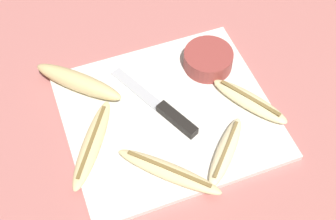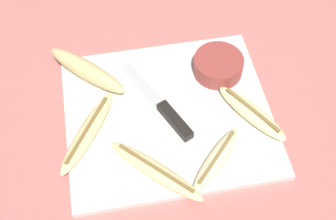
{
  "view_description": "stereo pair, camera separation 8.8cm",
  "coord_description": "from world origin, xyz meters",
  "px_view_note": "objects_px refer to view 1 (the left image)",
  "views": [
    {
      "loc": [
        -0.18,
        -0.47,
        0.74
      ],
      "look_at": [
        0.0,
        0.0,
        0.02
      ],
      "focal_mm": 50.0,
      "sensor_mm": 36.0,
      "label": 1
    },
    {
      "loc": [
        -0.09,
        -0.5,
        0.74
      ],
      "look_at": [
        0.0,
        0.0,
        0.02
      ],
      "focal_mm": 50.0,
      "sensor_mm": 36.0,
      "label": 2
    }
  ],
  "objects_px": {
    "banana_spotted_left": "(78,82)",
    "knife": "(168,113)",
    "banana_mellow_near": "(92,144)",
    "prep_bowl": "(208,59)",
    "banana_ripe_center": "(169,172)",
    "banana_soft_right": "(250,101)",
    "banana_cream_curved": "(225,151)"
  },
  "relations": [
    {
      "from": "banana_spotted_left",
      "to": "knife",
      "type": "bearing_deg",
      "value": -41.36
    },
    {
      "from": "banana_mellow_near",
      "to": "prep_bowl",
      "type": "distance_m",
      "value": 0.29
    },
    {
      "from": "knife",
      "to": "banana_spotted_left",
      "type": "relative_size",
      "value": 1.29
    },
    {
      "from": "banana_ripe_center",
      "to": "banana_mellow_near",
      "type": "bearing_deg",
      "value": 137.28
    },
    {
      "from": "banana_soft_right",
      "to": "prep_bowl",
      "type": "height_order",
      "value": "prep_bowl"
    },
    {
      "from": "banana_soft_right",
      "to": "banana_mellow_near",
      "type": "distance_m",
      "value": 0.31
    },
    {
      "from": "banana_mellow_near",
      "to": "banana_cream_curved",
      "type": "bearing_deg",
      "value": -24.34
    },
    {
      "from": "knife",
      "to": "prep_bowl",
      "type": "bearing_deg",
      "value": 11.85
    },
    {
      "from": "banana_cream_curved",
      "to": "prep_bowl",
      "type": "relative_size",
      "value": 1.35
    },
    {
      "from": "knife",
      "to": "banana_mellow_near",
      "type": "xyz_separation_m",
      "value": [
        -0.15,
        -0.02,
        0.0
      ]
    },
    {
      "from": "banana_spotted_left",
      "to": "banana_ripe_center",
      "type": "bearing_deg",
      "value": -67.89
    },
    {
      "from": "knife",
      "to": "banana_ripe_center",
      "type": "xyz_separation_m",
      "value": [
        -0.04,
        -0.12,
        0.0
      ]
    },
    {
      "from": "knife",
      "to": "prep_bowl",
      "type": "xyz_separation_m",
      "value": [
        0.12,
        0.09,
        0.01
      ]
    },
    {
      "from": "knife",
      "to": "prep_bowl",
      "type": "distance_m",
      "value": 0.15
    },
    {
      "from": "banana_spotted_left",
      "to": "banana_mellow_near",
      "type": "xyz_separation_m",
      "value": [
        -0.01,
        -0.14,
        -0.01
      ]
    },
    {
      "from": "banana_mellow_near",
      "to": "banana_ripe_center",
      "type": "bearing_deg",
      "value": -42.72
    },
    {
      "from": "banana_spotted_left",
      "to": "banana_mellow_near",
      "type": "bearing_deg",
      "value": -94.57
    },
    {
      "from": "knife",
      "to": "banana_ripe_center",
      "type": "bearing_deg",
      "value": -134.64
    },
    {
      "from": "knife",
      "to": "banana_soft_right",
      "type": "distance_m",
      "value": 0.16
    },
    {
      "from": "banana_ripe_center",
      "to": "banana_spotted_left",
      "type": "height_order",
      "value": "banana_spotted_left"
    },
    {
      "from": "banana_soft_right",
      "to": "banana_spotted_left",
      "type": "distance_m",
      "value": 0.33
    },
    {
      "from": "knife",
      "to": "banana_spotted_left",
      "type": "bearing_deg",
      "value": 114.09
    },
    {
      "from": "banana_ripe_center",
      "to": "banana_spotted_left",
      "type": "relative_size",
      "value": 1.0
    },
    {
      "from": "knife",
      "to": "banana_spotted_left",
      "type": "xyz_separation_m",
      "value": [
        -0.14,
        0.12,
        0.01
      ]
    },
    {
      "from": "banana_ripe_center",
      "to": "banana_mellow_near",
      "type": "relative_size",
      "value": 0.91
    },
    {
      "from": "knife",
      "to": "banana_ripe_center",
      "type": "relative_size",
      "value": 1.29
    },
    {
      "from": "banana_spotted_left",
      "to": "prep_bowl",
      "type": "distance_m",
      "value": 0.26
    },
    {
      "from": "banana_spotted_left",
      "to": "banana_mellow_near",
      "type": "height_order",
      "value": "banana_spotted_left"
    },
    {
      "from": "banana_spotted_left",
      "to": "prep_bowl",
      "type": "relative_size",
      "value": 1.65
    },
    {
      "from": "banana_cream_curved",
      "to": "banana_ripe_center",
      "type": "bearing_deg",
      "value": -178.69
    },
    {
      "from": "knife",
      "to": "banana_ripe_center",
      "type": "distance_m",
      "value": 0.12
    },
    {
      "from": "banana_cream_curved",
      "to": "banana_spotted_left",
      "type": "bearing_deg",
      "value": 130.81
    }
  ]
}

